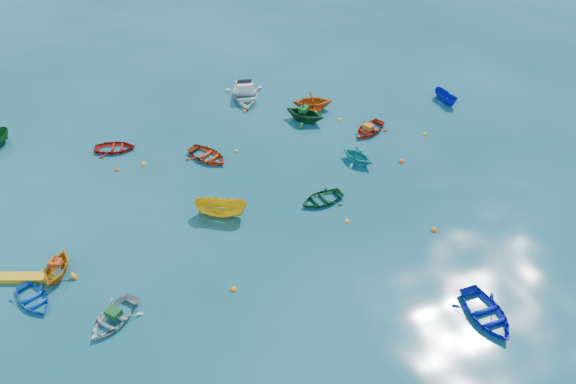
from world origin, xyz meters
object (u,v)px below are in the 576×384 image
object	(u,v)px
dinghy_white_near	(114,320)
dinghy_blue_se	(485,317)
dinghy_blue_sw	(34,301)
kayak_yellow	(21,280)
motorboat_white	(245,97)

from	to	relation	value
dinghy_white_near	dinghy_blue_se	bearing A→B (deg)	29.23
dinghy_blue_sw	kayak_yellow	bearing A→B (deg)	86.61
dinghy_blue_sw	dinghy_white_near	distance (m)	4.48
kayak_yellow	motorboat_white	distance (m)	21.54
dinghy_blue_sw	kayak_yellow	distance (m)	1.88
dinghy_white_near	motorboat_white	world-z (taller)	motorboat_white
kayak_yellow	dinghy_white_near	bearing A→B (deg)	-115.42
dinghy_blue_se	motorboat_white	world-z (taller)	motorboat_white
dinghy_blue_sw	dinghy_blue_se	world-z (taller)	dinghy_blue_se
dinghy_blue_sw	motorboat_white	distance (m)	22.25
motorboat_white	dinghy_blue_sw	bearing A→B (deg)	-123.84
dinghy_blue_sw	motorboat_white	size ratio (longest dim) A/B	0.64
dinghy_blue_se	motorboat_white	bearing A→B (deg)	102.18
kayak_yellow	motorboat_white	world-z (taller)	motorboat_white
dinghy_blue_sw	dinghy_blue_se	xyz separation A→B (m)	(21.00, -8.54, 0.00)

